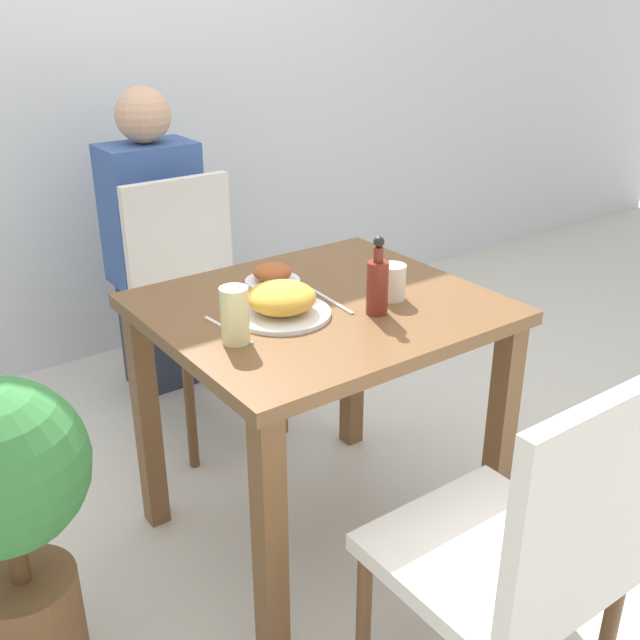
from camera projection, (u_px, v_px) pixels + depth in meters
name	position (u px, v px, depth m)	size (l,w,h in m)	color
ground_plane	(320.00, 529.00, 2.24)	(16.00, 16.00, 0.00)	beige
wall_back	(83.00, 40.00, 2.86)	(8.00, 0.05, 2.60)	silver
dining_table	(320.00, 347.00, 1.99)	(0.85, 0.76, 0.74)	brown
chair_near	(526.00, 551.00, 1.43)	(0.42, 0.42, 0.89)	silver
chair_far	(197.00, 294.00, 2.63)	(0.42, 0.42, 0.89)	silver
food_plate	(282.00, 302.00, 1.85)	(0.25, 0.25, 0.09)	white
side_plate	(272.00, 275.00, 2.05)	(0.15, 0.15, 0.06)	white
drink_cup	(392.00, 282.00, 1.94)	(0.07, 0.07, 0.09)	silver
juice_glass	(235.00, 315.00, 1.70)	(0.07, 0.07, 0.13)	beige
sauce_bottle	(377.00, 284.00, 1.85)	(0.05, 0.05, 0.20)	maroon
fork_utensil	(228.00, 330.00, 1.78)	(0.03, 0.19, 0.00)	silver
spoon_utensil	(331.00, 301.00, 1.94)	(0.02, 0.20, 0.00)	silver
potted_plant_left	(7.00, 506.00, 1.59)	(0.38, 0.38, 0.77)	brown
person_figure	(155.00, 246.00, 2.85)	(0.34, 0.22, 1.17)	#2D3347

